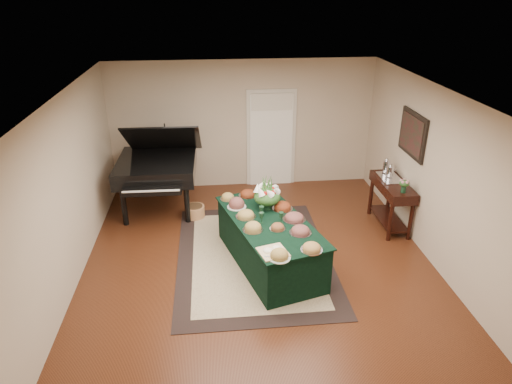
{
  "coord_description": "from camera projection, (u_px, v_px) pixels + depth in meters",
  "views": [
    {
      "loc": [
        -0.67,
        -6.25,
        4.12
      ],
      "look_at": [
        0.0,
        0.3,
        1.05
      ],
      "focal_mm": 32.0,
      "sensor_mm": 36.0,
      "label": 1
    }
  ],
  "objects": [
    {
      "name": "floral_centerpiece",
      "position": [
        267.0,
        193.0,
        7.25
      ],
      "size": [
        0.44,
        0.44,
        0.44
      ],
      "color": "black",
      "rests_on": "buffet_table"
    },
    {
      "name": "wall_painting",
      "position": [
        413.0,
        134.0,
        7.7
      ],
      "size": [
        0.05,
        0.95,
        0.75
      ],
      "color": "black",
      "rests_on": "ground"
    },
    {
      "name": "green_goblets",
      "position": [
        268.0,
        215.0,
        6.94
      ],
      "size": [
        0.37,
        0.3,
        0.18
      ],
      "color": "black",
      "rests_on": "buffet_table"
    },
    {
      "name": "food_platters",
      "position": [
        268.0,
        216.0,
        7.01
      ],
      "size": [
        1.35,
        2.39,
        0.13
      ],
      "color": "beige",
      "rests_on": "buffet_table"
    },
    {
      "name": "kitchen_doorway",
      "position": [
        271.0,
        140.0,
        9.74
      ],
      "size": [
        1.05,
        0.07,
        2.1
      ],
      "color": "beige",
      "rests_on": "ground"
    },
    {
      "name": "pink_bouquet",
      "position": [
        404.0,
        184.0,
        7.59
      ],
      "size": [
        0.19,
        0.19,
        0.24
      ],
      "color": "black",
      "rests_on": "mahogany_sideboard"
    },
    {
      "name": "grand_piano",
      "position": [
        157.0,
        166.0,
        8.67
      ],
      "size": [
        1.6,
        1.79,
        1.79
      ],
      "color": "black",
      "rests_on": "ground"
    },
    {
      "name": "tea_service",
      "position": [
        388.0,
        170.0,
        8.24
      ],
      "size": [
        0.34,
        0.58,
        0.3
      ],
      "color": "silver",
      "rests_on": "mahogany_sideboard"
    },
    {
      "name": "wicker_basket",
      "position": [
        195.0,
        212.0,
        8.67
      ],
      "size": [
        0.37,
        0.37,
        0.23
      ],
      "primitive_type": "cylinder",
      "color": "#A66E43",
      "rests_on": "ground"
    },
    {
      "name": "cutting_board",
      "position": [
        273.0,
        250.0,
        6.15
      ],
      "size": [
        0.45,
        0.45,
        0.1
      ],
      "color": "tan",
      "rests_on": "buffet_table"
    },
    {
      "name": "ground",
      "position": [
        258.0,
        258.0,
        7.43
      ],
      "size": [
        6.0,
        6.0,
        0.0
      ],
      "primitive_type": "plane",
      "color": "black",
      "rests_on": "ground"
    },
    {
      "name": "mahogany_sideboard",
      "position": [
        392.0,
        192.0,
        8.13
      ],
      "size": [
        0.45,
        1.2,
        0.88
      ],
      "color": "black",
      "rests_on": "ground"
    },
    {
      "name": "buffet_table",
      "position": [
        269.0,
        242.0,
        7.14
      ],
      "size": [
        1.62,
        2.42,
        0.77
      ],
      "color": "black",
      "rests_on": "ground"
    },
    {
      "name": "area_rug",
      "position": [
        253.0,
        256.0,
        7.48
      ],
      "size": [
        2.46,
        3.44,
        0.01
      ],
      "color": "black",
      "rests_on": "ground"
    }
  ]
}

